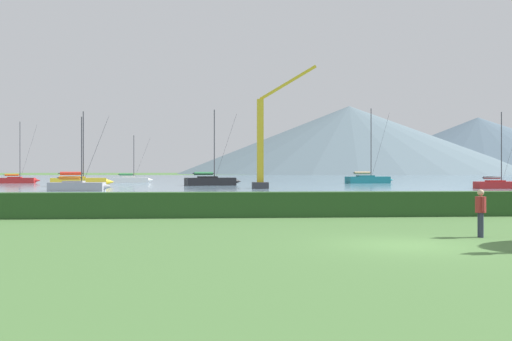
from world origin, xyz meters
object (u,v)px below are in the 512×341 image
Objects in this scene: sailboat_slip_4 at (211,181)px; sailboat_slip_8 at (368,179)px; sailboat_slip_6 at (79,181)px; sailboat_slip_10 at (131,179)px; sailboat_slip_9 at (78,186)px; person_seated_viewer at (481,209)px; dock_crane at (263,148)px; sailboat_slip_11 at (498,184)px; sailboat_slip_3 at (17,180)px.

sailboat_slip_8 is at bearing 9.59° from sailboat_slip_4.
sailboat_slip_6 is 1.23× the size of sailboat_slip_10.
sailboat_slip_9 reaches higher than person_seated_viewer.
sailboat_slip_9 is 22.80m from dock_crane.
sailboat_slip_8 reaches higher than sailboat_slip_10.
sailboat_slip_4 is 6.96× the size of person_seated_viewer.
sailboat_slip_6 is 48.89m from sailboat_slip_8.
sailboat_slip_6 reaches higher than person_seated_viewer.
sailboat_slip_11 is 29.98m from dock_crane.
sailboat_slip_10 is at bearing 111.49° from sailboat_slip_4.
sailboat_slip_3 is 6.65× the size of person_seated_viewer.
sailboat_slip_3 is at bearing 123.38° from person_seated_viewer.
person_seated_viewer is (44.03, -85.87, 0.36)m from sailboat_slip_3.
sailboat_slip_4 is 68.43m from person_seated_viewer.
sailboat_slip_10 is (-14.72, 20.15, -0.12)m from sailboat_slip_4.
sailboat_slip_3 is at bearing 152.63° from sailboat_slip_11.
sailboat_slip_11 is 0.62× the size of dock_crane.
sailboat_slip_10 is at bearing 121.32° from dock_crane.
sailboat_slip_11 is (8.55, -29.63, -0.20)m from sailboat_slip_8.
sailboat_slip_6 is 1.30× the size of sailboat_slip_9.
sailboat_slip_11 is at bearing -33.44° from sailboat_slip_3.
sailboat_slip_11 is 5.84× the size of person_seated_viewer.
sailboat_slip_3 is 78.97m from sailboat_slip_11.
sailboat_slip_3 is 26.10m from sailboat_slip_6.
sailboat_slip_9 is (-42.32, -34.04, -0.18)m from sailboat_slip_8.
sailboat_slip_3 reaches higher than sailboat_slip_10.
sailboat_slip_11 is (70.63, -35.31, -0.05)m from sailboat_slip_3.
sailboat_slip_8 is (46.46, 15.23, 0.02)m from sailboat_slip_6.
sailboat_slip_10 is 41.27m from dock_crane.
sailboat_slip_8 is at bearing -18.55° from sailboat_slip_10.
dock_crane is (-2.95, 52.86, 4.13)m from person_seated_viewer.
sailboat_slip_6 is at bearing 173.79° from sailboat_slip_4.
dock_crane reaches higher than sailboat_slip_10.
sailboat_slip_4 is 1.06× the size of sailboat_slip_6.
sailboat_slip_6 is 23.32m from sailboat_slip_10.
person_seated_viewer is (28.40, -64.96, 0.24)m from sailboat_slip_6.
sailboat_slip_10 is 91.20m from person_seated_viewer.
sailboat_slip_11 is at bearing -44.50° from sailboat_slip_10.
dock_crane reaches higher than sailboat_slip_8.
sailboat_slip_8 reaches higher than sailboat_slip_4.
dock_crane is (-21.00, -27.33, 4.35)m from sailboat_slip_8.
sailboat_slip_3 is 44.37m from sailboat_slip_9.
sailboat_slip_11 reaches higher than sailboat_slip_9.
dock_crane reaches higher than sailboat_slip_9.
sailboat_slip_8 is 82.20m from person_seated_viewer.
sailboat_slip_6 is 0.69× the size of dock_crane.
sailboat_slip_11 is (50.87, -37.35, -0.05)m from sailboat_slip_10.
sailboat_slip_8 reaches higher than sailboat_slip_11.
person_seated_viewer is at bearing -61.28° from sailboat_slip_9.
person_seated_viewer is at bearing -86.81° from dock_crane.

